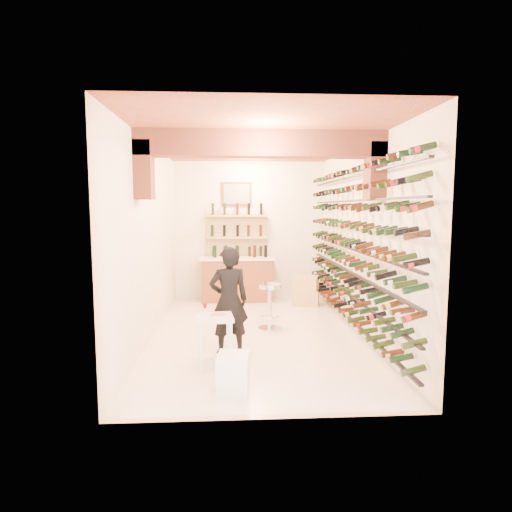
{
  "coord_description": "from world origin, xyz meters",
  "views": [
    {
      "loc": [
        -0.42,
        -7.17,
        2.14
      ],
      "look_at": [
        0.0,
        0.3,
        1.3
      ],
      "focal_mm": 30.4,
      "sensor_mm": 36.0,
      "label": 1
    }
  ],
  "objects": [
    {
      "name": "crate_upper",
      "position": [
        1.2,
        2.12,
        0.49
      ],
      "size": [
        0.62,
        0.53,
        0.31
      ],
      "primitive_type": "cube",
      "rotation": [
        0.0,
        0.0,
        -0.36
      ],
      "color": "tan",
      "rests_on": "crate_lower"
    },
    {
      "name": "back_shelving",
      "position": [
        -0.3,
        2.89,
        1.17
      ],
      "size": [
        1.4,
        0.31,
        2.73
      ],
      "color": "tan",
      "rests_on": "ground"
    },
    {
      "name": "white_stool",
      "position": [
        -0.41,
        -2.31,
        0.23
      ],
      "size": [
        0.41,
        0.41,
        0.45
      ],
      "primitive_type": "cube",
      "rotation": [
        0.0,
        0.0,
        -0.13
      ],
      "color": "white",
      "rests_on": "ground"
    },
    {
      "name": "tasting_table",
      "position": [
        -0.66,
        -1.49,
        0.57
      ],
      "size": [
        0.52,
        0.52,
        0.85
      ],
      "rotation": [
        0.0,
        0.0,
        0.09
      ],
      "color": "white",
      "rests_on": "ground"
    },
    {
      "name": "room_shell",
      "position": [
        0.0,
        -0.26,
        2.25
      ],
      "size": [
        3.52,
        6.02,
        3.21
      ],
      "color": "white",
      "rests_on": "ground"
    },
    {
      "name": "chrome_barstool",
      "position": [
        0.24,
        0.26,
        0.47
      ],
      "size": [
        0.42,
        0.42,
        0.81
      ],
      "rotation": [
        0.0,
        0.0,
        -0.4
      ],
      "color": "silver",
      "rests_on": "ground"
    },
    {
      "name": "crate_lower",
      "position": [
        1.2,
        2.12,
        0.17
      ],
      "size": [
        0.65,
        0.53,
        0.34
      ],
      "primitive_type": "cube",
      "rotation": [
        0.0,
        0.0,
        -0.27
      ],
      "color": "tan",
      "rests_on": "ground"
    },
    {
      "name": "back_counter",
      "position": [
        -0.3,
        2.65,
        0.53
      ],
      "size": [
        1.7,
        0.62,
        1.29
      ],
      "color": "brown",
      "rests_on": "ground"
    },
    {
      "name": "person",
      "position": [
        -0.47,
        -0.97,
        0.79
      ],
      "size": [
        0.64,
        0.48,
        1.58
      ],
      "primitive_type": "imported",
      "rotation": [
        0.0,
        0.0,
        3.34
      ],
      "color": "black",
      "rests_on": "ground"
    },
    {
      "name": "wine_rack",
      "position": [
        1.53,
        0.0,
        1.55
      ],
      "size": [
        0.32,
        5.7,
        2.56
      ],
      "color": "black",
      "rests_on": "ground"
    },
    {
      "name": "ground",
      "position": [
        0.0,
        0.0,
        0.0
      ],
      "size": [
        6.0,
        6.0,
        0.0
      ],
      "primitive_type": "plane",
      "color": "white",
      "rests_on": "ground"
    }
  ]
}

